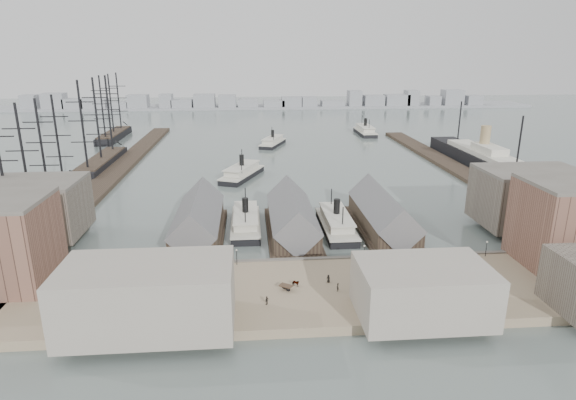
{
  "coord_description": "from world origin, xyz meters",
  "views": [
    {
      "loc": [
        -11.58,
        -110.01,
        49.47
      ],
      "look_at": [
        0.0,
        30.0,
        6.0
      ],
      "focal_mm": 30.0,
      "sensor_mm": 36.0,
      "label": 1
    }
  ],
  "objects": [
    {
      "name": "sailing_ship_mid",
      "position": [
        -77.2,
        106.17,
        2.79
      ],
      "size": [
        9.49,
        54.84,
        39.02
      ],
      "color": "black",
      "rests_on": "ground"
    },
    {
      "name": "pedestrian_7",
      "position": [
        36.21,
        -27.57,
        2.85
      ],
      "size": [
        0.84,
        1.2,
        1.7
      ],
      "primitive_type": "imported",
      "rotation": [
        0.0,
        0.0,
        4.51
      ],
      "color": "black",
      "rests_on": "quay"
    },
    {
      "name": "horse_cart_center",
      "position": [
        -3.18,
        -19.39,
        2.79
      ],
      "size": [
        4.64,
        3.62,
        1.52
      ],
      "rotation": [
        0.0,
        0.0,
        0.99
      ],
      "color": "black",
      "rests_on": "quay"
    },
    {
      "name": "west_wharf",
      "position": [
        -68.0,
        100.0,
        0.8
      ],
      "size": [
        10.0,
        220.0,
        1.6
      ],
      "primitive_type": "cube",
      "color": "#2D231C",
      "rests_on": "ground"
    },
    {
      "name": "sailing_ship_near",
      "position": [
        -79.39,
        45.01,
        2.59
      ],
      "size": [
        8.58,
        59.1,
        35.27
      ],
      "color": "black",
      "rests_on": "ground"
    },
    {
      "name": "street_bldg_west",
      "position": [
        -30.0,
        -32.0,
        8.0
      ],
      "size": [
        30.0,
        16.0,
        12.0
      ],
      "primitive_type": "cube",
      "color": "gray",
      "rests_on": "quay"
    },
    {
      "name": "sailing_ship_far",
      "position": [
        -90.86,
        180.55,
        2.7
      ],
      "size": [
        9.08,
        50.46,
        37.34
      ],
      "color": "black",
      "rests_on": "ground"
    },
    {
      "name": "far_shore",
      "position": [
        -2.07,
        334.14,
        3.91
      ],
      "size": [
        500.0,
        40.0,
        15.72
      ],
      "color": "gray",
      "rests_on": "ground"
    },
    {
      "name": "pedestrian_5",
      "position": [
        11.38,
        -16.73,
        2.86
      ],
      "size": [
        0.75,
        0.78,
        1.72
      ],
      "primitive_type": "imported",
      "rotation": [
        0.0,
        0.0,
        4.03
      ],
      "color": "black",
      "rests_on": "quay"
    },
    {
      "name": "ferry_docked_west",
      "position": [
        -13.0,
        22.32,
        2.31
      ],
      "size": [
        8.26,
        27.55,
        9.84
      ],
      "color": "black",
      "rests_on": "ground"
    },
    {
      "name": "pedestrian_1",
      "position": [
        -32.53,
        -19.54,
        2.8
      ],
      "size": [
        0.76,
        0.89,
        1.61
      ],
      "primitive_type": "imported",
      "rotation": [
        0.0,
        0.0,
        1.78
      ],
      "color": "black",
      "rests_on": "quay"
    },
    {
      "name": "horse_cart_left",
      "position": [
        -34.36,
        -14.93,
        2.81
      ],
      "size": [
        4.78,
        2.07,
        1.6
      ],
      "rotation": [
        0.0,
        0.0,
        1.42
      ],
      "color": "black",
      "rests_on": "quay"
    },
    {
      "name": "quay",
      "position": [
        0.0,
        -20.0,
        1.0
      ],
      "size": [
        180.0,
        30.0,
        2.0
      ],
      "primitive_type": "cube",
      "color": "#88755B",
      "rests_on": "ground"
    },
    {
      "name": "pedestrian_9",
      "position": [
        50.48,
        -24.65,
        2.89
      ],
      "size": [
        1.04,
        0.94,
        1.79
      ],
      "primitive_type": "imported",
      "rotation": [
        0.0,
        0.0,
        2.6
      ],
      "color": "black",
      "rests_on": "quay"
    },
    {
      "name": "pedestrian_4",
      "position": [
        4.76,
        -17.59,
        2.88
      ],
      "size": [
        1.03,
        0.94,
        1.76
      ],
      "primitive_type": "imported",
      "rotation": [
        0.0,
        0.0,
        5.7
      ],
      "color": "black",
      "rests_on": "quay"
    },
    {
      "name": "ferry_open_far",
      "position": [
        60.85,
        183.28,
        2.49
      ],
      "size": [
        8.95,
        29.73,
        10.61
      ],
      "rotation": [
        0.0,
        0.0,
        -0.0
      ],
      "color": "black",
      "rests_on": "ground"
    },
    {
      "name": "pedestrian_6",
      "position": [
        14.2,
        -14.99,
        2.89
      ],
      "size": [
        0.68,
        0.87,
        1.79
      ],
      "primitive_type": "imported",
      "rotation": [
        0.0,
        0.0,
        1.58
      ],
      "color": "black",
      "rests_on": "quay"
    },
    {
      "name": "pedestrian_10",
      "position": [
        6.03,
        -21.67,
        2.89
      ],
      "size": [
        0.57,
        0.72,
        1.79
      ],
      "primitive_type": "imported",
      "rotation": [
        0.0,
        0.0,
        4.56
      ],
      "color": "black",
      "rests_on": "quay"
    },
    {
      "name": "tram",
      "position": [
        54.1,
        -13.73,
        3.96
      ],
      "size": [
        3.58,
        10.91,
        3.82
      ],
      "rotation": [
        0.0,
        0.0,
        -0.07
      ],
      "color": "black",
      "rests_on": "quay"
    },
    {
      "name": "lamp_post_far_w",
      "position": [
        -45.0,
        -7.0,
        4.71
      ],
      "size": [
        0.44,
        0.44,
        3.92
      ],
      "color": "black",
      "rests_on": "quay"
    },
    {
      "name": "east_wharf",
      "position": [
        78.0,
        90.0,
        0.8
      ],
      "size": [
        10.0,
        180.0,
        1.6
      ],
      "primitive_type": "cube",
      "color": "#2D231C",
      "rests_on": "ground"
    },
    {
      "name": "lamp_post_near_e",
      "position": [
        15.0,
        -7.0,
        4.71
      ],
      "size": [
        0.44,
        0.44,
        3.92
      ],
      "color": "black",
      "rests_on": "quay"
    },
    {
      "name": "horse_cart_right",
      "position": [
        26.1,
        -22.2,
        2.85
      ],
      "size": [
        4.63,
        1.7,
        1.7
      ],
      "rotation": [
        0.0,
        0.0,
        1.57
      ],
      "color": "black",
      "rests_on": "quay"
    },
    {
      "name": "ferry_open_mid",
      "position": [
        1.57,
        150.57,
        2.16
      ],
      "size": [
        16.4,
        26.87,
        9.21
      ],
      "rotation": [
        0.0,
        0.0,
        -0.36
      ],
      "color": "black",
      "rests_on": "ground"
    },
    {
      "name": "street_bldg_center",
      "position": [
        20.0,
        -32.0,
        7.0
      ],
      "size": [
        24.0,
        16.0,
        10.0
      ],
      "primitive_type": "cube",
      "color": "gray",
      "rests_on": "quay"
    },
    {
      "name": "ferry_shed_west",
      "position": [
        -26.0,
        16.88,
        4.64
      ],
      "size": [
        14.0,
        42.0,
        12.6
      ],
      "color": "#2D231C",
      "rests_on": "ground"
    },
    {
      "name": "pedestrian_8",
      "position": [
        34.79,
        -10.03,
        2.86
      ],
      "size": [
        1.08,
        0.91,
        1.73
      ],
      "primitive_type": "imported",
      "rotation": [
        0.0,
        0.0,
        2.55
      ],
      "color": "black",
      "rests_on": "quay"
    },
    {
      "name": "lamp_post_far_e",
      "position": [
        45.0,
        -7.0,
        4.71
      ],
      "size": [
        0.44,
        0.44,
        3.92
      ],
      "color": "black",
      "rests_on": "quay"
    },
    {
      "name": "ocean_steamer",
      "position": [
        92.0,
        91.51,
        3.99
      ],
      "size": [
        12.68,
        92.68,
        18.54
      ],
      "color": "black",
      "rests_on": "ground"
    },
    {
      "name": "seawall",
      "position": [
        0.0,
        -5.2,
        1.15
      ],
      "size": [
        180.0,
        1.2,
        2.3
      ],
      "primitive_type": "cube",
      "color": "#59544C",
      "rests_on": "ground"
    },
    {
      "name": "ferry_docked_east",
      "position": [
        13.0,
        18.58,
        2.34
      ],
      "size": [
        8.39,
        27.97,
        9.99
      ],
      "color": "black",
      "rests_on": "ground"
    },
    {
      "name": "ferry_shed_east",
      "position": [
        26.0,
        16.88,
        4.64
      ],
      "size": [
        14.0,
        42.0,
        12.6
      ],
      "color": "#2D231C",
      "rests_on": "ground"
    },
    {
      "name": "pedestrian_2",
      "position": [
        -25.86,
        -12.93,
        2.9
      ],
      "size": [
        1.2,
        1.33,
        1.79
      ],
      "primitive_type": "imported",
      "rotation": [
        0.0,
        0.0,
        0.99
      ],
      "color": "black",
      "rests_on": "quay"
    },
    {
      "name": "pedestrian_3",
      "position": [
        -8.79,
        -25.96,
        2.9
      ],
      "size": [
        0.99,
        1.11,
        1.8
      ],
      "primitive_type": "imported",
      "rotation": [
        0.0,
        0.0,
        4.06
      ],
      "color": "black",
      "rests_on": "quay"
    },
    {
      "name": "ground",
      "position": [
        0.0,
        0.0,
        0.0
      ],
      "size": [
        900.0,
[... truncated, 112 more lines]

